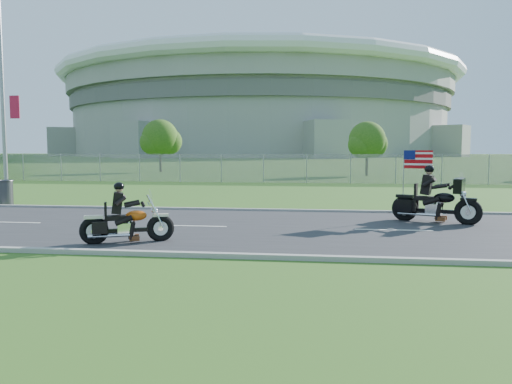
# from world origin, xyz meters

# --- Properties ---
(ground) EXTENTS (420.00, 420.00, 0.00)m
(ground) POSITION_xyz_m (0.00, 0.00, 0.00)
(ground) COLOR #29571B
(ground) RESTS_ON ground
(road) EXTENTS (120.00, 8.00, 0.04)m
(road) POSITION_xyz_m (0.00, 0.00, 0.02)
(road) COLOR #28282B
(road) RESTS_ON ground
(curb_north) EXTENTS (120.00, 0.18, 0.12)m
(curb_north) POSITION_xyz_m (0.00, 4.05, 0.05)
(curb_north) COLOR #9E9B93
(curb_north) RESTS_ON ground
(curb_south) EXTENTS (120.00, 0.18, 0.12)m
(curb_south) POSITION_xyz_m (0.00, -4.05, 0.05)
(curb_south) COLOR #9E9B93
(curb_south) RESTS_ON ground
(fence) EXTENTS (60.00, 0.03, 2.00)m
(fence) POSITION_xyz_m (-5.00, 20.00, 1.00)
(fence) COLOR gray
(fence) RESTS_ON ground
(stadium) EXTENTS (140.40, 140.40, 29.20)m
(stadium) POSITION_xyz_m (-20.00, 170.00, 15.58)
(stadium) COLOR #A3A099
(stadium) RESTS_ON ground
(streetlight) EXTENTS (0.90, 2.46, 10.00)m
(streetlight) POSITION_xyz_m (-11.98, 6.22, 5.64)
(streetlight) COLOR gray
(streetlight) RESTS_ON ground
(tree_fence_near) EXTENTS (3.52, 3.28, 4.75)m
(tree_fence_near) POSITION_xyz_m (6.04, 30.04, 2.97)
(tree_fence_near) COLOR #382316
(tree_fence_near) RESTS_ON ground
(tree_fence_mid) EXTENTS (3.96, 3.69, 5.30)m
(tree_fence_mid) POSITION_xyz_m (-13.95, 34.04, 3.30)
(tree_fence_mid) COLOR #382316
(tree_fence_mid) RESTS_ON ground
(motorcycle_lead) EXTENTS (2.21, 1.15, 1.56)m
(motorcycle_lead) POSITION_xyz_m (-2.93, -2.77, 0.50)
(motorcycle_lead) COLOR black
(motorcycle_lead) RESTS_ON ground
(motorcycle_follow) EXTENTS (2.65, 1.42, 2.32)m
(motorcycle_follow) POSITION_xyz_m (5.53, 1.74, 0.63)
(motorcycle_follow) COLOR black
(motorcycle_follow) RESTS_ON ground
(trash_can) EXTENTS (0.74, 0.74, 1.03)m
(trash_can) POSITION_xyz_m (-11.28, 4.85, 0.52)
(trash_can) COLOR #323237
(trash_can) RESTS_ON ground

